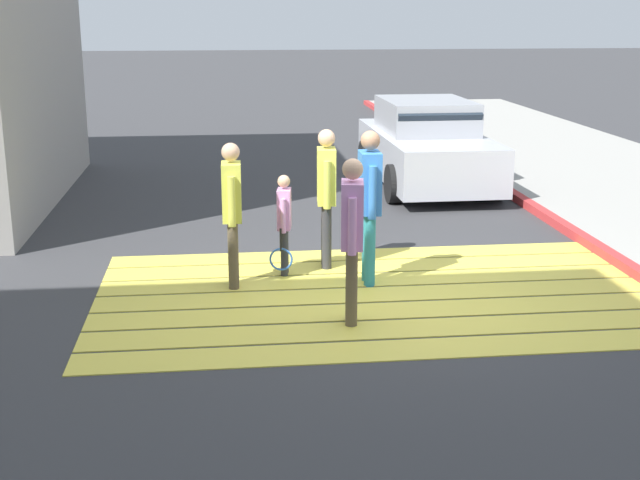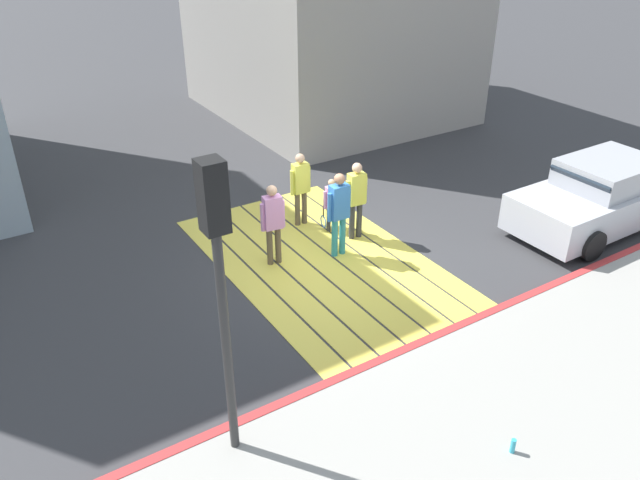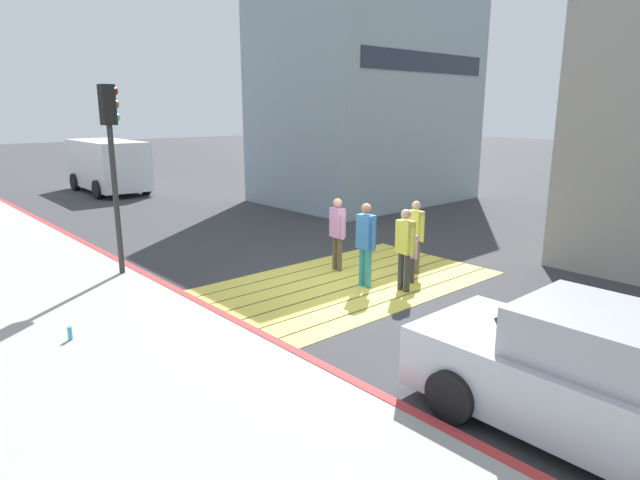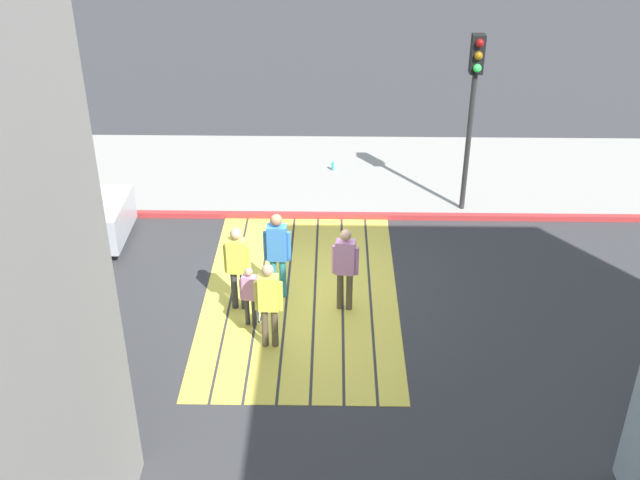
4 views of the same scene
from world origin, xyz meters
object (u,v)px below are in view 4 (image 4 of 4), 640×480
object	(u,v)px
car_parked_near_curb	(26,213)
pedestrian_adult_lead	(269,300)
pedestrian_child_with_racket	(250,294)
pedestrian_adult_trailing	(345,264)
water_bottle	(333,166)
pedestrian_teen_behind	(277,250)
traffic_light_corner	(474,90)
pedestrian_adult_side	(237,263)

from	to	relation	value
car_parked_near_curb	pedestrian_adult_lead	size ratio (longest dim) A/B	2.52
pedestrian_child_with_racket	pedestrian_adult_trailing	bearing A→B (deg)	107.95
car_parked_near_curb	water_bottle	world-z (taller)	car_parked_near_curb
car_parked_near_curb	pedestrian_child_with_racket	world-z (taller)	car_parked_near_curb
water_bottle	pedestrian_teen_behind	distance (m)	5.88
pedestrian_adult_trailing	pedestrian_teen_behind	world-z (taller)	pedestrian_teen_behind
water_bottle	pedestrian_child_with_racket	bearing A→B (deg)	-12.56
traffic_light_corner	pedestrian_adult_lead	xyz separation A→B (m)	(5.21, -4.16, -2.04)
pedestrian_adult_lead	pedestrian_adult_trailing	bearing A→B (deg)	131.55
pedestrian_adult_lead	pedestrian_adult_side	world-z (taller)	pedestrian_adult_side
traffic_light_corner	pedestrian_adult_lead	distance (m)	6.97
traffic_light_corner	pedestrian_child_with_racket	size ratio (longest dim) A/B	3.39
water_bottle	pedestrian_adult_trailing	bearing A→B (deg)	2.29
car_parked_near_curb	pedestrian_adult_lead	world-z (taller)	pedestrian_adult_lead
water_bottle	pedestrian_adult_trailing	xyz separation A→B (m)	(6.13, 0.25, 0.78)
pedestrian_adult_trailing	pedestrian_teen_behind	bearing A→B (deg)	-107.27
traffic_light_corner	pedestrian_adult_side	xyz separation A→B (m)	(4.03, -4.83, -2.02)
water_bottle	pedestrian_child_with_racket	xyz separation A→B (m)	(6.69, -1.49, 0.47)
pedestrian_adult_lead	pedestrian_adult_trailing	xyz separation A→B (m)	(-1.19, 1.34, 0.02)
pedestrian_adult_trailing	traffic_light_corner	bearing A→B (deg)	144.96
pedestrian_adult_lead	pedestrian_teen_behind	xyz separation A→B (m)	(-1.59, 0.05, 0.07)
car_parked_near_curb	water_bottle	xyz separation A→B (m)	(-3.69, 6.67, -0.50)
car_parked_near_curb	traffic_light_corner	xyz separation A→B (m)	(-1.58, 9.74, 2.30)
car_parked_near_curb	pedestrian_teen_behind	xyz separation A→B (m)	(2.04, 5.62, 0.33)
traffic_light_corner	pedestrian_adult_trailing	world-z (taller)	traffic_light_corner
car_parked_near_curb	pedestrian_adult_side	size ratio (longest dim) A/B	2.46
traffic_light_corner	car_parked_near_curb	bearing A→B (deg)	-80.79
water_bottle	pedestrian_adult_side	distance (m)	6.44
pedestrian_adult_lead	pedestrian_child_with_racket	distance (m)	0.80
pedestrian_adult_trailing	pedestrian_adult_side	bearing A→B (deg)	-89.66
car_parked_near_curb	pedestrian_adult_side	world-z (taller)	pedestrian_adult_side
car_parked_near_curb	water_bottle	size ratio (longest dim) A/B	19.60
pedestrian_adult_lead	pedestrian_child_with_racket	world-z (taller)	pedestrian_adult_lead
pedestrian_adult_trailing	pedestrian_teen_behind	distance (m)	1.36
car_parked_near_curb	pedestrian_adult_trailing	xyz separation A→B (m)	(2.44, 6.92, 0.28)
pedestrian_adult_lead	pedestrian_adult_trailing	size ratio (longest dim) A/B	0.98
pedestrian_child_with_racket	traffic_light_corner	bearing A→B (deg)	135.17
pedestrian_teen_behind	water_bottle	bearing A→B (deg)	169.61
car_parked_near_curb	pedestrian_teen_behind	bearing A→B (deg)	70.08
pedestrian_adult_trailing	pedestrian_child_with_racket	bearing A→B (deg)	-72.05
water_bottle	pedestrian_teen_behind	xyz separation A→B (m)	(5.73, -1.05, 0.83)
car_parked_near_curb	pedestrian_adult_side	distance (m)	5.49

